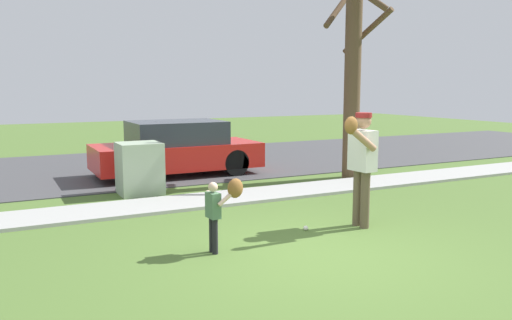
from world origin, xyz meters
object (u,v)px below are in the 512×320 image
Objects in this scene: street_tree_near at (353,58)px; parked_hatchback_red at (177,149)px; person_child at (220,205)px; baseball at (306,228)px; utility_cabinet at (140,168)px; person_adult at (361,157)px.

street_tree_near reaches higher than parked_hatchback_red.
parked_hatchback_red is at bearing 149.16° from street_tree_near.
person_child reaches higher than baseball.
utility_cabinet is at bearing 175.37° from street_tree_near.
parked_hatchback_red is at bearing 91.93° from baseball.
utility_cabinet reaches higher than person_child.
person_child is at bearing -142.65° from street_tree_near.
person_child is at bearing -165.98° from baseball.
person_adult is 0.45× the size of parked_hatchback_red.
utility_cabinet is 5.55m from street_tree_near.
parked_hatchback_red is (-1.04, 5.84, -0.46)m from person_adult.
street_tree_near reaches higher than person_child.
utility_cabinet is (-2.42, 4.07, -0.59)m from person_adult.
utility_cabinet is (-1.56, 3.86, 0.49)m from baseball.
baseball is 4.19m from utility_cabinet.
person_child is 0.95× the size of utility_cabinet.
parked_hatchback_red is at bearing 73.30° from person_child.
street_tree_near is (3.45, 3.45, 2.82)m from baseball.
parked_hatchback_red is at bearing -83.50° from person_adult.
person_child is 1.75m from baseball.
person_adult is at bearing -14.13° from baseball.
street_tree_near is (5.02, -0.41, 2.33)m from utility_cabinet.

